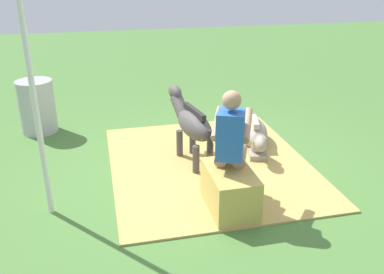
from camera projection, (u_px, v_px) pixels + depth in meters
ground_plane at (201, 170)px, 5.58m from camera, size 24.00×24.00×0.00m
hay_patch at (209, 164)px, 5.72m from camera, size 3.04×2.64×0.02m
hay_bale at (230, 190)px, 4.61m from camera, size 0.77×0.47×0.49m
person_seated at (231, 142)px, 4.56m from camera, size 0.72×0.58×1.37m
pony_standing at (192, 123)px, 5.61m from camera, size 1.34×0.47×0.93m
pony_lying at (254, 134)px, 6.22m from camera, size 1.36×0.60×0.42m
water_barrel at (37, 107)px, 6.66m from camera, size 0.56×0.56×0.85m
tent_pole_left at (36, 113)px, 4.21m from camera, size 0.06×0.06×2.33m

